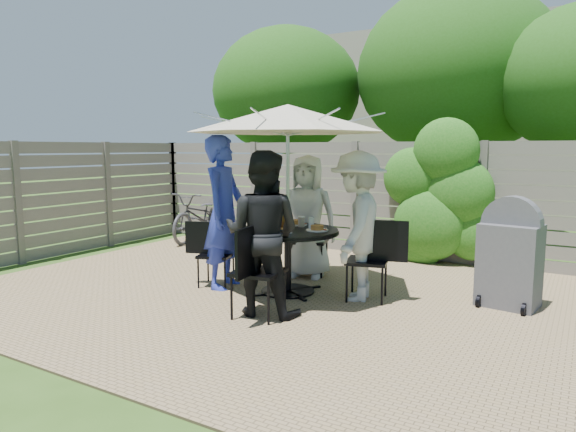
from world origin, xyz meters
The scene contains 23 objects.
backyard_envelope centered at (0.09, 10.29, 2.61)m, with size 60.00×60.00×5.00m.
patio_table centered at (0.28, 0.35, 0.55)m, with size 1.42×1.42×0.78m.
umbrella centered at (0.28, 0.35, 2.08)m, with size 2.74×2.74×2.24m.
chair_back centered at (0.08, 1.29, 0.29)m, with size 0.58×0.75×0.98m.
person_back centered at (0.11, 1.16, 0.83)m, with size 0.81×0.53×1.65m, color silver.
chair_left centered at (-0.66, 0.14, 0.25)m, with size 0.63×0.51×0.83m.
person_left centered at (-0.53, 0.17, 0.95)m, with size 0.69×0.45×1.90m, color #2A39BA.
chair_front centered at (0.48, -0.60, 0.30)m, with size 0.53×0.74×0.98m.
person_front centered at (0.46, -0.47, 0.86)m, with size 0.83×0.65×1.72m, color black.
chair_right centered at (1.23, 0.55, 0.28)m, with size 0.72×0.55×0.94m.
person_right centered at (1.09, 0.52, 0.86)m, with size 1.11×0.64×1.71m, color #B8B9B3.
plate_back centered at (0.21, 0.70, 0.81)m, with size 0.26×0.26×0.06m.
plate_left centered at (-0.07, 0.27, 0.81)m, with size 0.26×0.26×0.06m.
plate_front centered at (0.36, -0.01, 0.81)m, with size 0.26×0.26×0.06m.
plate_right centered at (0.63, 0.42, 0.81)m, with size 0.26×0.26×0.06m.
glass_back centered at (0.12, 0.58, 0.85)m, with size 0.07×0.07×0.14m, color silver.
glass_left centered at (0.05, 0.19, 0.85)m, with size 0.07×0.07×0.14m, color silver.
glass_front centered at (0.44, 0.11, 0.85)m, with size 0.07×0.07×0.14m, color silver.
glass_right centered at (0.51, 0.50, 0.85)m, with size 0.07×0.07×0.14m, color silver.
syrup_jug centered at (0.21, 0.38, 0.86)m, with size 0.09×0.09×0.16m, color #59280C.
coffee_cup centered at (0.33, 0.58, 0.84)m, with size 0.08×0.08×0.12m, color #C6B293.
bicycle centered at (-2.95, 2.60, 0.46)m, with size 0.62×1.77×0.93m, color #333338.
bbq_grill centered at (2.64, 1.10, 0.56)m, with size 0.66×0.54×1.23m.
Camera 1 is at (3.33, -4.83, 1.74)m, focal length 32.00 mm.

